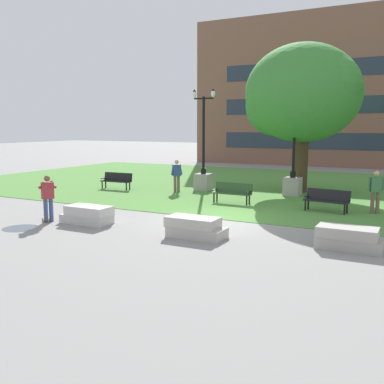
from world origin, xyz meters
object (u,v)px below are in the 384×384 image
(concrete_block_right, at_px, (348,239))
(skateboard, at_px, (46,218))
(person_skateboarder, at_px, (48,195))
(concrete_block_center, at_px, (88,215))
(park_bench_far_left, at_px, (327,199))
(park_bench_near_right, at_px, (117,180))
(lamp_post_right, at_px, (293,174))
(person_bystander_far_lawn, at_px, (177,174))
(lamp_post_center, at_px, (203,170))
(concrete_block_left, at_px, (195,228))
(park_bench_near_left, at_px, (232,192))
(person_bystander_near_lawn, at_px, (376,190))

(concrete_block_right, bearing_deg, skateboard, -174.11)
(person_skateboarder, bearing_deg, concrete_block_center, 18.10)
(concrete_block_right, xyz_separation_m, person_skateboarder, (-10.27, -1.23, 0.67))
(park_bench_far_left, bearing_deg, park_bench_near_right, 173.06)
(lamp_post_right, bearing_deg, person_bystander_far_lawn, -162.49)
(person_skateboarder, bearing_deg, lamp_post_center, 81.59)
(concrete_block_right, xyz_separation_m, lamp_post_right, (-4.04, 9.09, 0.80))
(park_bench_far_left, distance_m, lamp_post_right, 4.43)
(concrete_block_right, bearing_deg, lamp_post_right, 114.00)
(concrete_block_center, bearing_deg, person_bystander_far_lawn, 96.20)
(concrete_block_left, distance_m, park_bench_near_left, 6.51)
(person_bystander_near_lawn, bearing_deg, skateboard, -146.85)
(skateboard, distance_m, park_bench_far_left, 11.03)
(park_bench_near_right, bearing_deg, person_bystander_far_lawn, 7.78)
(person_skateboarder, relative_size, park_bench_far_left, 0.92)
(person_skateboarder, bearing_deg, person_bystander_far_lawn, 86.28)
(park_bench_near_right, relative_size, park_bench_far_left, 0.98)
(concrete_block_right, xyz_separation_m, park_bench_near_right, (-13.25, 6.81, 0.23))
(concrete_block_left, distance_m, lamp_post_center, 10.38)
(concrete_block_right, relative_size, lamp_post_right, 0.33)
(park_bench_near_left, relative_size, person_bystander_near_lawn, 1.06)
(concrete_block_right, bearing_deg, person_skateboarder, -173.18)
(concrete_block_center, xyz_separation_m, person_bystander_far_lawn, (-0.88, 8.06, 0.68))
(skateboard, relative_size, park_bench_near_right, 0.48)
(park_bench_near_right, relative_size, lamp_post_center, 0.34)
(skateboard, bearing_deg, park_bench_near_right, 108.82)
(concrete_block_left, bearing_deg, person_bystander_near_lawn, 55.21)
(skateboard, height_order, lamp_post_center, lamp_post_center)
(lamp_post_right, relative_size, person_bystander_near_lawn, 3.17)
(park_bench_near_right, bearing_deg, concrete_block_center, -59.82)
(skateboard, relative_size, lamp_post_right, 0.16)
(concrete_block_left, distance_m, skateboard, 6.07)
(park_bench_near_left, bearing_deg, person_bystander_near_lawn, 2.84)
(concrete_block_center, xyz_separation_m, lamp_post_right, (4.80, 9.85, 0.80))
(person_skateboarder, relative_size, lamp_post_center, 0.32)
(skateboard, height_order, person_bystander_far_lawn, person_bystander_far_lawn)
(lamp_post_center, height_order, lamp_post_right, lamp_post_right)
(park_bench_far_left, height_order, lamp_post_right, lamp_post_right)
(skateboard, bearing_deg, concrete_block_center, 10.83)
(park_bench_near_left, distance_m, person_bystander_near_lawn, 6.01)
(concrete_block_center, xyz_separation_m, concrete_block_left, (4.34, -0.01, 0.00))
(person_skateboarder, bearing_deg, park_bench_near_right, 110.30)
(lamp_post_center, distance_m, person_bystander_near_lawn, 9.36)
(lamp_post_right, bearing_deg, concrete_block_left, -92.64)
(skateboard, bearing_deg, park_bench_far_left, 36.08)
(concrete_block_center, bearing_deg, park_bench_far_left, 40.58)
(lamp_post_center, relative_size, person_bystander_far_lawn, 3.15)
(person_bystander_near_lawn, height_order, person_bystander_far_lawn, same)
(lamp_post_center, bearing_deg, person_skateboarder, -98.41)
(park_bench_near_right, xyz_separation_m, person_bystander_far_lawn, (3.53, 0.48, 0.44))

